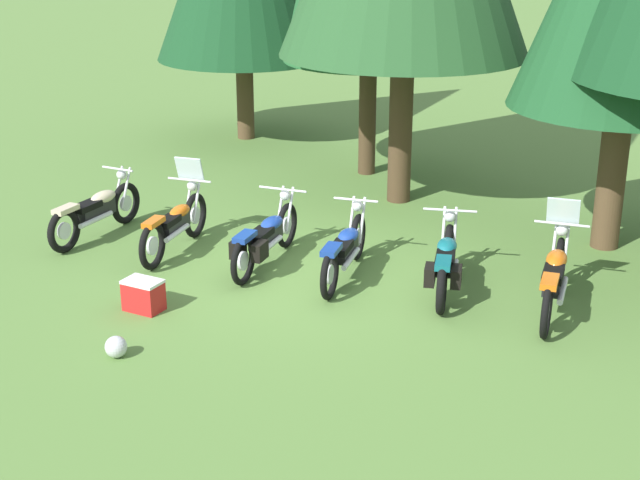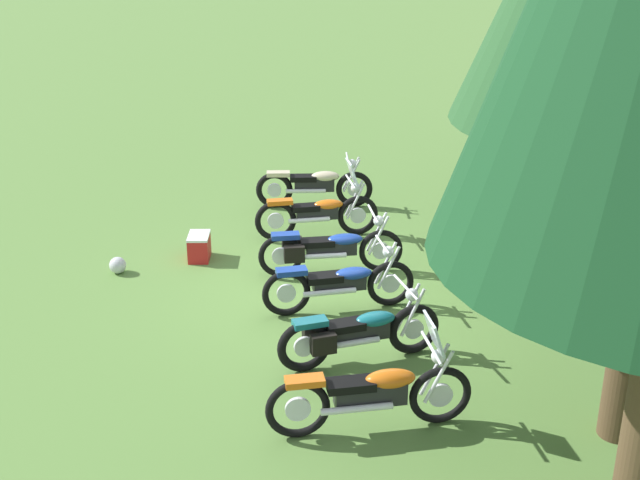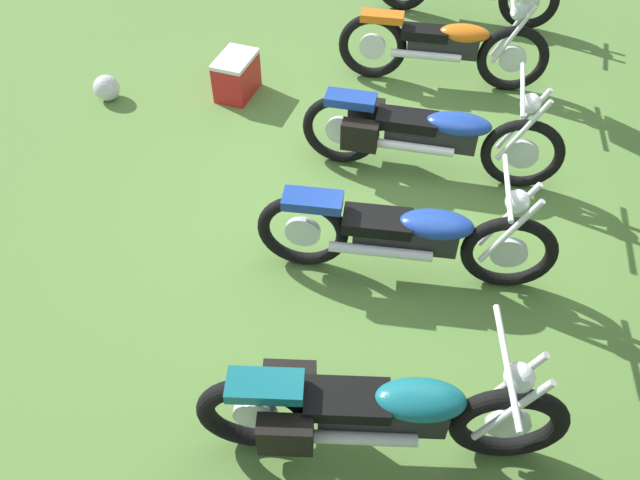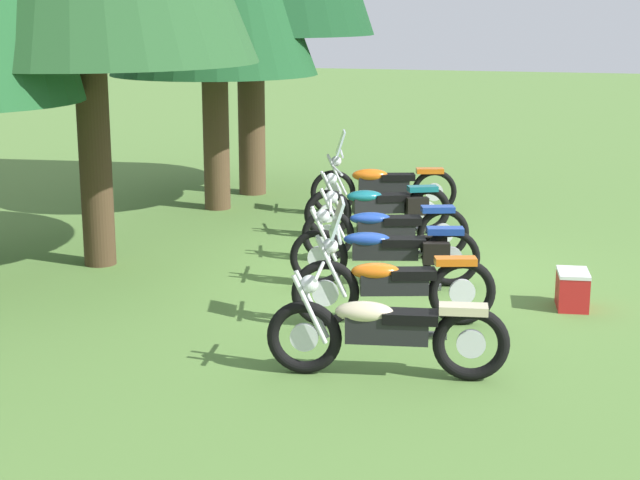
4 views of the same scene
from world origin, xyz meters
name	(u,v)px [view 3 (image 3 of 4)]	position (x,y,z in m)	size (l,w,h in m)	color
ground_plane	(417,219)	(0.00, 0.00, 0.00)	(80.00, 80.00, 0.00)	#547A38
motorcycle_1	(446,44)	(-2.10, -0.53, 0.47)	(0.90, 2.13, 1.37)	black
motorcycle_2	(425,133)	(-0.60, -0.20, 0.45)	(0.97, 2.27, 1.01)	black
motorcycle_3	(407,234)	(0.63, 0.10, 0.44)	(0.94, 2.18, 1.01)	black
motorcycle_4	(375,412)	(2.07, 0.47, 0.44)	(1.13, 2.07, 1.01)	black
picnic_cooler	(236,76)	(-0.94, -2.39, 0.22)	(0.55, 0.40, 0.43)	red
dropped_helmet	(107,88)	(-0.24, -3.56, 0.14)	(0.27, 0.27, 0.27)	silver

